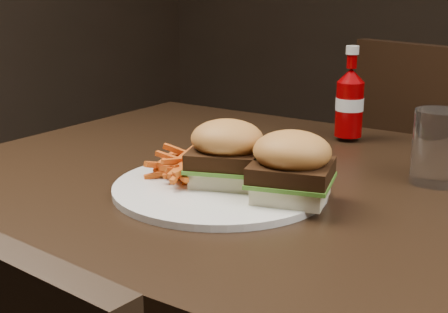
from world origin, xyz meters
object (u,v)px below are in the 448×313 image
Objects in this scene: plate at (220,188)px; tumbler at (437,148)px; dining_table at (315,198)px; ketchup_bottle at (349,109)px.

tumbler reaches higher than plate.
tumbler reaches higher than dining_table.
dining_table is 3.87× the size of plate.
tumbler is at bearing 38.20° from dining_table.
plate is 0.33m from tumbler.
ketchup_bottle reaches higher than plate.
plate is (-0.10, -0.10, 0.03)m from dining_table.
ketchup_bottle reaches higher than dining_table.
ketchup_bottle is at bearing 104.06° from dining_table.
ketchup_bottle is at bearing 85.16° from plate.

